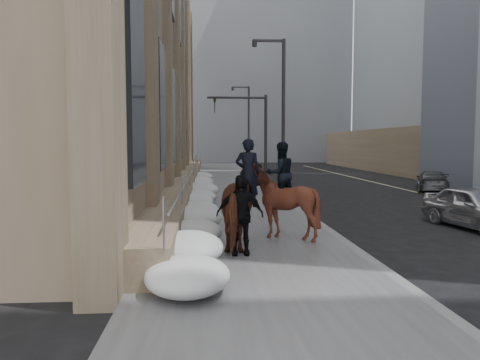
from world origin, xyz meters
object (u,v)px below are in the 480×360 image
(mounted_horse_right, at_px, (281,199))
(mounted_horse_left, at_px, (246,203))
(pedestrian, at_px, (240,215))
(car_silver, at_px, (477,208))
(car_grey, at_px, (432,181))

(mounted_horse_right, bearing_deg, mounted_horse_left, 26.27)
(pedestrian, distance_m, car_silver, 8.48)
(mounted_horse_left, distance_m, car_grey, 18.00)
(mounted_horse_left, relative_size, pedestrian, 1.45)
(mounted_horse_left, relative_size, car_grey, 0.68)
(pedestrian, bearing_deg, mounted_horse_right, 58.83)
(mounted_horse_left, relative_size, car_silver, 0.68)
(mounted_horse_left, xyz_separation_m, car_grey, (11.64, 13.72, -0.65))
(mounted_horse_right, relative_size, car_silver, 0.66)
(mounted_horse_right, height_order, car_grey, mounted_horse_right)
(mounted_horse_left, distance_m, car_silver, 7.99)
(mounted_horse_right, bearing_deg, pedestrian, 37.57)
(mounted_horse_right, distance_m, pedestrian, 2.19)
(mounted_horse_right, relative_size, car_grey, 0.66)
(mounted_horse_left, xyz_separation_m, car_silver, (7.55, 2.56, -0.55))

